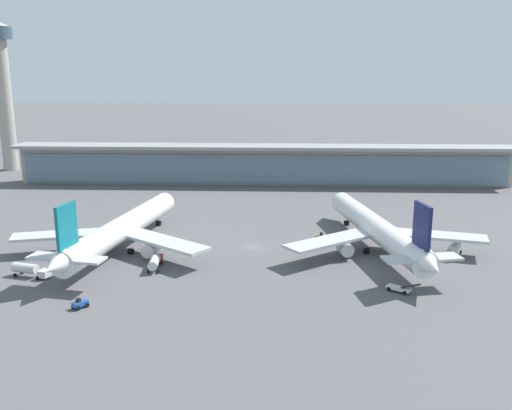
# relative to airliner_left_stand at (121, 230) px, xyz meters

# --- Properties ---
(ground_plane) EXTENTS (1200.00, 1200.00, 0.00)m
(ground_plane) POSITION_rel_airliner_left_stand_xyz_m (32.42, 4.60, -5.50)
(ground_plane) COLOR #515154
(airliner_left_stand) EXTENTS (49.65, 65.32, 17.47)m
(airliner_left_stand) POSITION_rel_airliner_left_stand_xyz_m (0.00, 0.00, 0.00)
(airliner_left_stand) COLOR white
(airliner_left_stand) RESTS_ON ground
(airliner_centre_stand) EXTENTS (49.44, 65.16, 17.47)m
(airliner_centre_stand) POSITION_rel_airliner_left_stand_xyz_m (62.72, 2.80, 0.00)
(airliner_centre_stand) COLOR white
(airliner_centre_stand) RESTS_ON ground
(service_truck_near_nose_red) EXTENTS (2.96, 8.73, 2.95)m
(service_truck_near_nose_red) POSITION_rel_airliner_left_stand_xyz_m (10.96, -12.08, -3.79)
(service_truck_near_nose_red) COLOR #B21E1E
(service_truck_near_nose_red) RESTS_ON ground
(service_truck_under_wing_olive) EXTENTS (3.01, 1.98, 2.05)m
(service_truck_under_wing_olive) POSITION_rel_airliner_left_stand_xyz_m (49.45, 11.17, -4.63)
(service_truck_under_wing_olive) COLOR olive
(service_truck_under_wing_olive) RESTS_ON ground
(service_truck_mid_apron_white) EXTENTS (6.41, 8.51, 2.95)m
(service_truck_mid_apron_white) POSITION_rel_airliner_left_stand_xyz_m (80.33, -0.51, -3.79)
(service_truck_mid_apron_white) COLOR silver
(service_truck_mid_apron_white) RESTS_ON ground
(service_truck_by_tail_blue) EXTENTS (3.09, 3.31, 2.05)m
(service_truck_by_tail_blue) POSITION_rel_airliner_left_stand_xyz_m (1.49, -33.69, -4.63)
(service_truck_by_tail_blue) COLOR #234C9E
(service_truck_by_tail_blue) RESTS_ON ground
(service_truck_on_taxiway_white) EXTENTS (8.89, 4.30, 2.95)m
(service_truck_on_taxiway_white) POSITION_rel_airliner_left_stand_xyz_m (-14.91, -18.24, -3.79)
(service_truck_on_taxiway_white) COLOR silver
(service_truck_on_taxiway_white) RESTS_ON ground
(service_truck_at_far_stand_white) EXTENTS (6.37, 4.97, 2.70)m
(service_truck_at_far_stand_white) POSITION_rel_airliner_left_stand_xyz_m (62.94, -23.43, -4.69)
(service_truck_at_far_stand_white) COLOR silver
(service_truck_at_far_stand_white) RESTS_ON ground
(terminal_building) EXTENTS (191.48, 12.80, 15.20)m
(terminal_building) POSITION_rel_airliner_left_stand_xyz_m (32.42, 84.19, 2.37)
(terminal_building) COLOR #9E998E
(terminal_building) RESTS_ON ground
(control_tower) EXTENTS (12.00, 12.00, 68.16)m
(control_tower) POSITION_rel_airliner_left_stand_xyz_m (-80.14, 110.53, 31.72)
(control_tower) COLOR #9E998E
(control_tower) RESTS_ON ground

